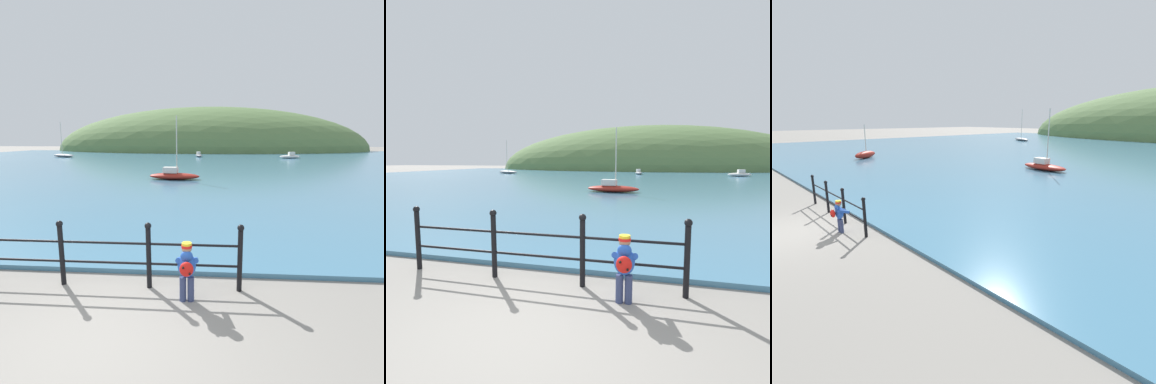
# 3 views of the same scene
# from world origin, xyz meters

# --- Properties ---
(ground_plane) EXTENTS (200.00, 200.00, 0.00)m
(ground_plane) POSITION_xyz_m (0.00, 0.00, 0.00)
(ground_plane) COLOR gray
(water) EXTENTS (80.00, 60.00, 0.10)m
(water) POSITION_xyz_m (0.00, 32.00, 0.05)
(water) COLOR teal
(water) RESTS_ON ground
(far_hillside) EXTENTS (69.57, 38.26, 19.33)m
(far_hillside) POSITION_xyz_m (0.00, 66.90, 0.00)
(far_hillside) COLOR #567542
(far_hillside) RESTS_ON ground
(iron_railing) EXTENTS (4.93, 0.12, 1.21)m
(iron_railing) POSITION_xyz_m (-0.49, 1.50, 0.64)
(iron_railing) COLOR black
(iron_railing) RESTS_ON ground
(child_in_coat) EXTENTS (0.40, 0.54, 1.00)m
(child_in_coat) POSITION_xyz_m (1.03, 1.08, 0.61)
(child_in_coat) COLOR navy
(child_in_coat) RESTS_ON ground
(boat_far_left) EXTENTS (2.89, 1.42, 0.84)m
(boat_far_left) POSITION_xyz_m (11.26, 36.97, 0.37)
(boat_far_left) COLOR silver
(boat_far_left) RESTS_ON water
(boat_far_right) EXTENTS (3.28, 1.31, 3.94)m
(boat_far_right) POSITION_xyz_m (-1.15, 15.30, 0.37)
(boat_far_right) COLOR maroon
(boat_far_right) RESTS_ON water
(boat_green_fishing) EXTENTS (4.17, 2.86, 4.87)m
(boat_green_fishing) POSITION_xyz_m (-20.00, 37.59, 0.34)
(boat_green_fishing) COLOR gray
(boat_green_fishing) RESTS_ON water
(boat_white_sailboat) EXTENTS (1.42, 2.53, 0.74)m
(boat_white_sailboat) POSITION_xyz_m (-0.91, 39.34, 0.34)
(boat_white_sailboat) COLOR gray
(boat_white_sailboat) RESTS_ON water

